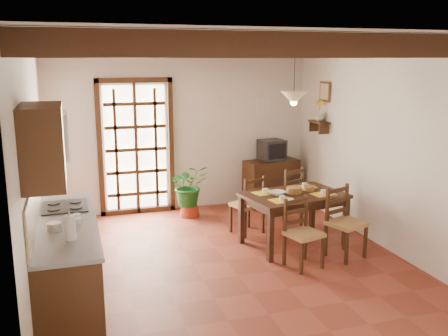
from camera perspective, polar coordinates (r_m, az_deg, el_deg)
name	(u,v)px	position (r m, az deg, el deg)	size (l,w,h in m)	color
ground_plane	(226,261)	(6.63, 0.21, -10.53)	(5.00, 5.00, 0.00)	maroon
room_shell	(226,122)	(6.15, 0.23, 5.24)	(4.52, 5.02, 2.81)	silver
ceiling_beams	(226,49)	(6.11, 0.23, 13.40)	(4.50, 4.34, 0.20)	black
french_door	(136,145)	(8.45, -10.04, 2.63)	(1.26, 0.11, 2.32)	white
kitchen_counter	(68,262)	(5.63, -17.45, -10.21)	(0.64, 2.25, 1.38)	#341E10
upper_cabinet	(43,145)	(4.58, -20.01, 2.44)	(0.35, 0.80, 0.70)	#341E10
range_hood	(51,137)	(5.83, -19.21, 3.34)	(0.38, 0.60, 0.54)	white
counter_items	(64,216)	(5.55, -17.78, -5.22)	(0.50, 1.43, 0.25)	black
dining_table	(294,200)	(7.05, 7.99, -3.67)	(1.50, 1.10, 0.74)	#311A10
chair_near_left	(303,246)	(6.44, 9.00, -8.76)	(0.49, 0.48, 0.88)	#AA7E48
chair_near_right	(345,235)	(6.84, 13.65, -7.50)	(0.55, 0.53, 0.94)	#AA7E48
chair_far_left	(247,215)	(7.54, 2.70, -5.39)	(0.52, 0.51, 0.90)	#AA7E48
chair_far_right	(285,208)	(7.88, 7.02, -4.51)	(0.58, 0.57, 0.96)	#AA7E48
table_setting	(294,192)	(7.02, 8.01, -2.78)	(1.00, 0.66, 0.09)	yellow
table_bowl	(277,193)	(6.92, 6.13, -2.87)	(0.22, 0.22, 0.05)	white
sideboard	(271,182)	(9.00, 5.40, -1.64)	(0.96, 0.43, 0.81)	#341E10
crt_tv	(272,150)	(8.87, 5.49, 2.09)	(0.47, 0.44, 0.35)	black
fuse_box	(264,106)	(8.99, 4.59, 7.04)	(0.25, 0.03, 0.32)	white
plant_pot	(189,210)	(8.40, -3.97, -4.76)	(0.35, 0.35, 0.21)	maroon
potted_plant	(189,183)	(8.27, -4.02, -1.71)	(1.63, 1.40, 1.82)	#144C19
wall_shelf	(319,124)	(8.49, 10.82, 4.93)	(0.20, 0.42, 0.20)	#341E10
shelf_vase	(319,116)	(8.48, 10.85, 5.86)	(0.15, 0.15, 0.15)	#B2BFB2
shelf_flowers	(320,103)	(8.45, 10.91, 7.26)	(0.14, 0.14, 0.36)	yellow
framed_picture	(325,92)	(8.48, 11.47, 8.55)	(0.03, 0.32, 0.32)	brown
pendant_lamp	(294,97)	(6.89, 7.99, 8.08)	(0.36, 0.36, 0.84)	black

